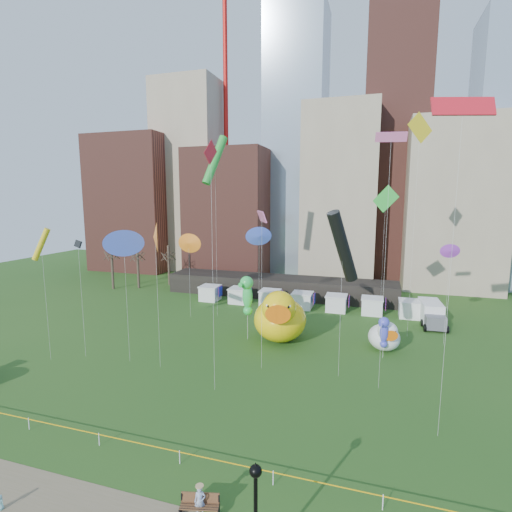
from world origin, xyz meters
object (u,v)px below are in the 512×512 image
(small_duck, at_px, (385,336))
(park_bench, at_px, (200,504))
(lamppost, at_px, (256,506))
(seahorse_green, at_px, (247,292))
(toddler, at_px, (1,502))
(box_truck, at_px, (431,313))
(seahorse_purple, at_px, (384,330))
(woman, at_px, (200,501))
(big_duck, at_px, (280,317))

(small_duck, relative_size, park_bench, 2.30)
(park_bench, relative_size, lamppost, 0.40)
(seahorse_green, relative_size, park_bench, 3.54)
(toddler, bearing_deg, seahorse_green, 83.89)
(seahorse_green, bearing_deg, toddler, -79.84)
(lamppost, relative_size, box_truck, 0.77)
(lamppost, bearing_deg, small_duck, 78.12)
(small_duck, relative_size, seahorse_green, 0.65)
(park_bench, height_order, toddler, park_bench)
(seahorse_green, height_order, seahorse_purple, seahorse_green)
(box_truck, height_order, toddler, box_truck)
(park_bench, relative_size, woman, 1.32)
(lamppost, xyz_separation_m, toddler, (-13.92, -0.78, -2.81))
(big_duck, xyz_separation_m, woman, (1.93, -25.08, -2.09))
(park_bench, relative_size, toddler, 2.61)
(park_bench, xyz_separation_m, woman, (0.06, -0.10, 0.26))
(big_duck, bearing_deg, seahorse_green, 178.73)
(big_duck, bearing_deg, lamppost, -89.06)
(seahorse_purple, xyz_separation_m, box_truck, (6.14, 13.20, -1.54))
(seahorse_purple, distance_m, box_truck, 14.64)
(small_duck, relative_size, box_truck, 0.72)
(seahorse_green, xyz_separation_m, park_bench, (5.57, -24.37, -5.10))
(seahorse_purple, distance_m, lamppost, 26.42)
(woman, bearing_deg, big_duck, 73.47)
(woman, bearing_deg, park_bench, 101.06)
(woman, distance_m, toddler, 10.64)
(lamppost, bearing_deg, seahorse_green, 109.32)
(seahorse_purple, relative_size, box_truck, 0.63)
(big_duck, relative_size, woman, 5.44)
(small_duck, xyz_separation_m, lamppost, (-5.87, -27.92, 1.63))
(big_duck, height_order, box_truck, big_duck)
(seahorse_purple, distance_m, park_bench, 25.60)
(small_duck, height_order, lamppost, lamppost)
(seahorse_green, distance_m, toddler, 28.15)
(big_duck, distance_m, box_truck, 21.15)
(lamppost, xyz_separation_m, box_truck, (11.85, 38.99, -1.77))
(seahorse_green, relative_size, seahorse_purple, 1.74)
(park_bench, bearing_deg, woman, -71.77)
(seahorse_purple, bearing_deg, toddler, -103.46)
(seahorse_purple, height_order, woman, seahorse_purple)
(small_duck, distance_m, park_bench, 27.55)
(box_truck, bearing_deg, lamppost, -110.28)
(small_duck, bearing_deg, park_bench, -124.44)
(seahorse_purple, distance_m, toddler, 33.13)
(seahorse_green, height_order, park_bench, seahorse_green)
(big_duck, height_order, lamppost, big_duck)
(seahorse_green, bearing_deg, small_duck, 25.19)
(box_truck, xyz_separation_m, toddler, (-25.76, -39.77, -1.04))
(big_duck, distance_m, seahorse_purple, 11.36)
(seahorse_purple, bearing_deg, lamppost, -79.49)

